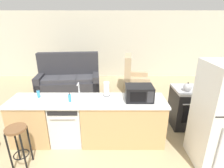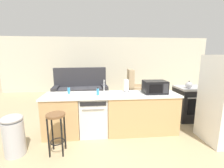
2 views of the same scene
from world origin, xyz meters
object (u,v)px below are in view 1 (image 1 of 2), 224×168
(refrigerator, at_px, (222,117))
(stove_range, at_px, (189,107))
(dish_soap_bottle, at_px, (38,94))
(kettle, at_px, (187,87))
(dishwasher, at_px, (68,122))
(microwave, at_px, (139,93))
(soap_bottle, at_px, (70,98))
(bar_stool, at_px, (18,139))
(couch, at_px, (69,80))
(paper_towel_roll, at_px, (106,89))
(armchair, at_px, (133,80))

(refrigerator, bearing_deg, stove_range, 89.99)
(dish_soap_bottle, distance_m, kettle, 2.99)
(dishwasher, height_order, microwave, microwave)
(soap_bottle, xyz_separation_m, bar_stool, (-0.73, -0.59, -0.44))
(soap_bottle, xyz_separation_m, couch, (-0.68, 2.67, -0.58))
(refrigerator, height_order, paper_towel_roll, refrigerator)
(paper_towel_roll, xyz_separation_m, armchair, (0.83, 2.44, -0.69))
(kettle, xyz_separation_m, couch, (-3.02, 2.17, -0.59))
(microwave, height_order, couch, couch)
(dishwasher, xyz_separation_m, paper_towel_roll, (0.76, 0.19, 0.62))
(refrigerator, bearing_deg, dishwasher, 168.07)
(dish_soap_bottle, relative_size, kettle, 0.86)
(stove_range, distance_m, microwave, 1.48)
(dishwasher, xyz_separation_m, bar_stool, (-0.63, -0.66, 0.11))
(dishwasher, xyz_separation_m, microwave, (1.36, -0.00, 0.62))
(dishwasher, distance_m, soap_bottle, 0.56)
(microwave, height_order, soap_bottle, microwave)
(kettle, bearing_deg, soap_bottle, -168.10)
(refrigerator, xyz_separation_m, bar_stool, (-3.23, -0.11, -0.34))
(bar_stool, bearing_deg, dishwasher, 46.11)
(paper_towel_roll, relative_size, dish_soap_bottle, 1.60)
(dish_soap_bottle, bearing_deg, soap_bottle, -15.60)
(refrigerator, relative_size, armchair, 1.45)
(bar_stool, xyz_separation_m, armchair, (2.22, 3.29, -0.19))
(armchair, bearing_deg, dish_soap_bottle, -130.17)
(dishwasher, xyz_separation_m, kettle, (2.43, 0.42, 0.56))
(microwave, bearing_deg, bar_stool, -161.76)
(dishwasher, distance_m, bar_stool, 0.92)
(stove_range, bearing_deg, refrigerator, -90.01)
(armchair, bearing_deg, microwave, -94.83)
(paper_towel_roll, relative_size, soap_bottle, 1.60)
(kettle, bearing_deg, refrigerator, -80.34)
(soap_bottle, relative_size, bar_stool, 0.24)
(paper_towel_roll, bearing_deg, couch, 119.08)
(paper_towel_roll, relative_size, bar_stool, 0.38)
(couch, bearing_deg, armchair, 0.82)
(dishwasher, height_order, bar_stool, dishwasher)
(soap_bottle, distance_m, kettle, 2.39)
(microwave, bearing_deg, armchair, 85.17)
(soap_bottle, height_order, couch, couch)
(dishwasher, bearing_deg, microwave, -0.06)
(microwave, xyz_separation_m, armchair, (0.22, 2.63, -0.69))
(dishwasher, bearing_deg, dish_soap_bottle, 168.77)
(dishwasher, distance_m, refrigerator, 2.70)
(dishwasher, height_order, soap_bottle, soap_bottle)
(stove_range, relative_size, refrigerator, 0.52)
(dishwasher, xyz_separation_m, armchair, (1.58, 2.63, -0.07))
(stove_range, height_order, microwave, microwave)
(dishwasher, height_order, stove_range, stove_range)
(paper_towel_roll, xyz_separation_m, kettle, (1.68, 0.23, -0.05))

